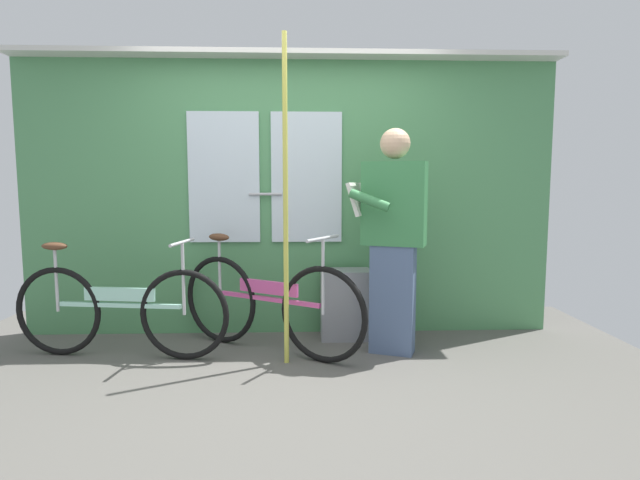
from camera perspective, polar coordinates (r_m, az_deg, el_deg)
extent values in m
cube|color=#56544F|center=(3.43, -3.87, -16.25)|extent=(5.55, 4.02, 0.04)
cube|color=#4C8C56|center=(4.38, -3.50, 4.61)|extent=(4.55, 0.08, 2.34)
cube|color=silver|center=(4.37, -10.81, 6.96)|extent=(0.60, 0.02, 1.10)
cube|color=silver|center=(4.33, -1.53, 7.08)|extent=(0.60, 0.02, 1.10)
cylinder|color=#B2B2B7|center=(4.32, -6.20, 5.19)|extent=(0.28, 0.02, 0.02)
cube|color=silver|center=(4.41, -3.64, 20.20)|extent=(4.55, 0.28, 0.04)
torus|color=black|center=(3.68, 0.33, -8.43)|extent=(0.63, 0.42, 0.71)
torus|color=black|center=(4.23, -11.22, -6.63)|extent=(0.63, 0.42, 0.71)
cube|color=#D14C93|center=(3.92, -5.87, -6.65)|extent=(0.80, 0.51, 0.03)
cube|color=#D14C93|center=(3.91, -5.88, -5.35)|extent=(0.47, 0.31, 0.10)
cylinder|color=#B7B7BC|center=(4.18, -11.29, -3.18)|extent=(0.02, 0.02, 0.51)
ellipsoid|color=brown|center=(4.15, -11.37, 0.33)|extent=(0.22, 0.18, 0.06)
cylinder|color=#B7B7BC|center=(3.62, 0.34, -4.18)|extent=(0.02, 0.02, 0.55)
cylinder|color=#B7B7BC|center=(3.58, 0.34, 0.18)|extent=(0.25, 0.39, 0.02)
torus|color=black|center=(3.88, -15.11, -8.17)|extent=(0.68, 0.14, 0.68)
torus|color=black|center=(4.33, -27.52, -7.17)|extent=(0.68, 0.14, 0.68)
cube|color=#9EDBC6|center=(4.07, -21.69, -6.86)|extent=(0.93, 0.16, 0.03)
cube|color=#9EDBC6|center=(4.05, -21.74, -5.72)|extent=(0.54, 0.10, 0.10)
cylinder|color=#B7B7BC|center=(4.28, -27.68, -3.92)|extent=(0.02, 0.02, 0.50)
ellipsoid|color=brown|center=(4.25, -27.85, -0.61)|extent=(0.21, 0.12, 0.06)
cylinder|color=#B7B7BC|center=(3.82, -15.22, -4.26)|extent=(0.02, 0.02, 0.54)
cylinder|color=#B7B7BC|center=(3.78, -15.34, -0.25)|extent=(0.09, 0.44, 0.02)
cube|color=slate|center=(3.93, 8.23, -6.64)|extent=(0.37, 0.29, 0.84)
cube|color=#387F47|center=(3.84, 8.40, 4.08)|extent=(0.51, 0.36, 0.63)
sphere|color=tan|center=(3.85, 8.50, 10.75)|extent=(0.23, 0.23, 0.23)
cube|color=silver|center=(3.90, 4.34, 4.62)|extent=(0.22, 0.36, 0.26)
cylinder|color=#387F47|center=(3.66, 5.63, 4.51)|extent=(0.31, 0.18, 0.17)
cylinder|color=#387F47|center=(4.07, 7.01, 4.66)|extent=(0.31, 0.18, 0.17)
cube|color=gray|center=(4.29, 2.89, -7.24)|extent=(0.41, 0.28, 0.58)
cylinder|color=#C6C14C|center=(3.57, -3.92, 4.26)|extent=(0.04, 0.04, 2.34)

